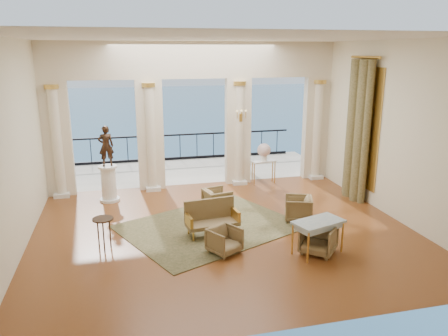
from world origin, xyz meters
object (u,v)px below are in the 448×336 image
object	(u,v)px
armchair_d	(217,199)
console_table	(264,165)
game_table	(318,224)
pedestal	(109,184)
armchair_c	(298,207)
side_table	(103,223)
settee	(211,217)
statue	(106,146)
armchair_b	(318,237)
armchair_a	(224,239)

from	to	relation	value
armchair_d	console_table	world-z (taller)	console_table
game_table	pedestal	xyz separation A→B (m)	(-4.38, 4.55, -0.16)
armchair_c	side_table	bearing A→B (deg)	-61.43
armchair_d	settee	size ratio (longest dim) A/B	0.52
statue	console_table	distance (m)	5.05
statue	console_table	size ratio (longest dim) A/B	1.39
armchair_d	console_table	bearing A→B (deg)	-56.57
armchair_b	console_table	bearing A→B (deg)	127.04
armchair_c	console_table	world-z (taller)	console_table
armchair_d	statue	bearing A→B (deg)	49.19
pedestal	game_table	bearing A→B (deg)	-46.10
armchair_a	armchair_c	world-z (taller)	armchair_c
armchair_c	settee	world-z (taller)	settee
armchair_c	pedestal	xyz separation A→B (m)	(-4.73, 2.68, 0.16)
armchair_b	armchair_c	xyz separation A→B (m)	(0.33, 1.87, -0.01)
armchair_c	pedestal	bearing A→B (deg)	-98.36
armchair_b	armchair_d	world-z (taller)	armchair_b
game_table	statue	bearing A→B (deg)	116.06
statue	settee	bearing A→B (deg)	122.17
armchair_a	settee	distance (m)	1.08
game_table	armchair_a	bearing A→B (deg)	147.93
game_table	side_table	world-z (taller)	game_table
armchair_c	armchair_a	bearing A→B (deg)	-37.79
armchair_c	settee	xyz separation A→B (m)	(-2.35, -0.30, 0.06)
armchair_c	pedestal	distance (m)	5.44
armchair_b	settee	size ratio (longest dim) A/B	0.55
side_table	settee	bearing A→B (deg)	7.40
console_table	side_table	bearing A→B (deg)	-152.14
armchair_a	game_table	distance (m)	2.03
armchair_d	game_table	distance (m)	3.40
armchair_a	pedestal	xyz separation A→B (m)	(-2.44, 4.06, 0.20)
armchair_c	armchair_d	size ratio (longest dim) A/B	1.02
game_table	pedestal	size ratio (longest dim) A/B	1.15
game_table	side_table	bearing A→B (deg)	146.54
armchair_a	game_table	size ratio (longest dim) A/B	0.51
armchair_b	armchair_c	bearing A→B (deg)	122.62
armchair_b	settee	world-z (taller)	settee
settee	pedestal	bearing A→B (deg)	121.80
settee	game_table	distance (m)	2.55
armchair_c	settee	distance (m)	2.37
settee	side_table	distance (m)	2.49
armchair_c	armchair_d	world-z (taller)	armchair_c
pedestal	console_table	xyz separation A→B (m)	(4.91, 0.62, 0.12)
armchair_c	statue	bearing A→B (deg)	-98.36
armchair_a	console_table	distance (m)	5.30
armchair_a	armchair_c	size ratio (longest dim) A/B	0.90
settee	console_table	distance (m)	4.41
armchair_d	side_table	distance (m)	3.45
console_table	game_table	bearing A→B (deg)	-106.23
armchair_a	armchair_b	world-z (taller)	armchair_b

